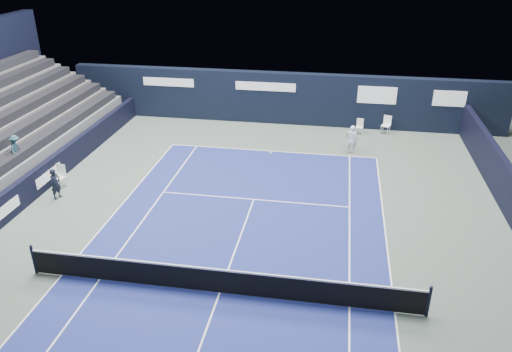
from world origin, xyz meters
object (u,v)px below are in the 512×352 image
(tennis_player, at_px, (352,139))
(folding_chair_back_b, at_px, (387,123))
(folding_chair_back_a, at_px, (360,124))
(line_judge_chair, at_px, (60,174))
(tennis_net, at_px, (219,280))

(tennis_player, bearing_deg, folding_chair_back_b, 58.39)
(folding_chair_back_b, relative_size, tennis_player, 0.69)
(folding_chair_back_a, height_order, line_judge_chair, line_judge_chair)
(folding_chair_back_b, xyz_separation_m, line_judge_chair, (-15.04, -9.52, 0.01))
(tennis_net, xyz_separation_m, tennis_player, (4.17, 12.44, 0.25))
(folding_chair_back_b, bearing_deg, line_judge_chair, -124.77)
(folding_chair_back_b, xyz_separation_m, tennis_net, (-6.17, -15.69, -0.09))
(folding_chair_back_b, distance_m, tennis_player, 3.83)
(folding_chair_back_a, height_order, folding_chair_back_b, folding_chair_back_b)
(folding_chair_back_b, relative_size, tennis_net, 0.08)
(folding_chair_back_b, bearing_deg, folding_chair_back_a, -146.12)
(folding_chair_back_a, distance_m, line_judge_chair, 16.37)
(tennis_net, distance_m, tennis_player, 13.12)
(line_judge_chair, bearing_deg, folding_chair_back_b, 43.18)
(folding_chair_back_a, xyz_separation_m, tennis_player, (-0.49, -2.96, 0.17))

